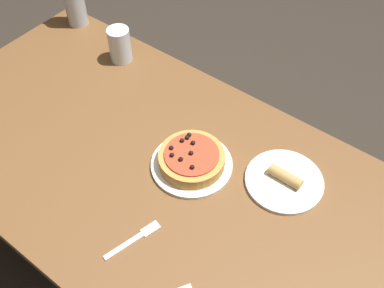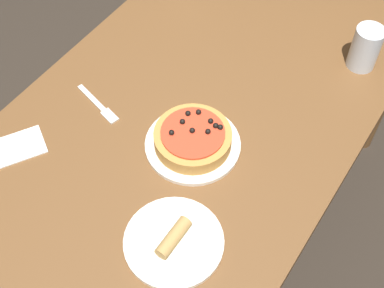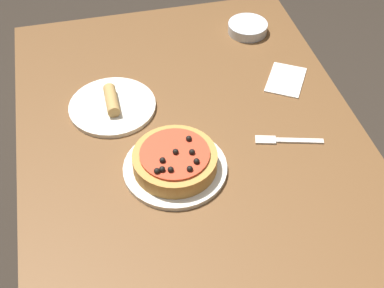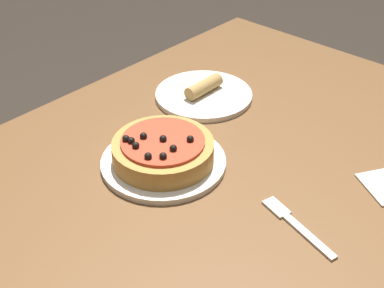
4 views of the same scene
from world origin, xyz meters
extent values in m
plane|color=#2D261E|center=(0.00, 0.00, 0.00)|extent=(14.00, 14.00, 0.00)
cube|color=brown|center=(0.00, 0.00, 0.70)|extent=(1.60, 0.85, 0.03)
cylinder|color=brown|center=(-0.74, -0.37, 0.34)|extent=(0.06, 0.06, 0.69)
cylinder|color=white|center=(0.11, 0.06, 0.73)|extent=(0.24, 0.24, 0.01)
cylinder|color=#BC843D|center=(0.11, 0.06, 0.75)|extent=(0.20, 0.20, 0.04)
cylinder|color=red|center=(0.11, 0.06, 0.78)|extent=(0.16, 0.16, 0.01)
sphere|color=black|center=(0.11, 0.06, 0.78)|extent=(0.01, 0.01, 0.01)
sphere|color=black|center=(0.10, 0.03, 0.78)|extent=(0.01, 0.01, 0.01)
sphere|color=black|center=(0.05, 0.04, 0.78)|extent=(0.01, 0.01, 0.01)
sphere|color=black|center=(0.14, 0.02, 0.78)|extent=(0.01, 0.01, 0.01)
sphere|color=black|center=(0.06, 0.11, 0.78)|extent=(0.01, 0.01, 0.01)
sphere|color=black|center=(0.07, 0.02, 0.78)|extent=(0.01, 0.01, 0.01)
sphere|color=black|center=(0.07, 0.10, 0.78)|extent=(0.01, 0.01, 0.01)
sphere|color=black|center=(0.06, 0.08, 0.78)|extent=(0.01, 0.01, 0.01)
sphere|color=black|center=(0.09, 0.10, 0.78)|extent=(0.01, 0.01, 0.01)
cylinder|color=silver|center=(-0.39, 0.30, 0.79)|extent=(0.08, 0.08, 0.13)
cube|color=beige|center=(0.13, -0.25, 0.72)|extent=(0.04, 0.12, 0.00)
cube|color=beige|center=(0.15, -0.17, 0.72)|extent=(0.04, 0.06, 0.00)
cylinder|color=white|center=(0.36, 0.18, 0.73)|extent=(0.23, 0.23, 0.01)
cylinder|color=#B2894C|center=(0.36, 0.18, 0.75)|extent=(0.10, 0.03, 0.03)
cube|color=silver|center=(0.36, -0.30, 0.72)|extent=(0.16, 0.15, 0.00)
camera|label=1|loc=(0.60, -0.58, 1.78)|focal=42.00mm
camera|label=2|loc=(0.78, 0.50, 1.82)|focal=50.00mm
camera|label=3|loc=(-0.70, 0.22, 1.66)|focal=50.00mm
camera|label=4|loc=(-0.46, -0.53, 1.35)|focal=50.00mm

